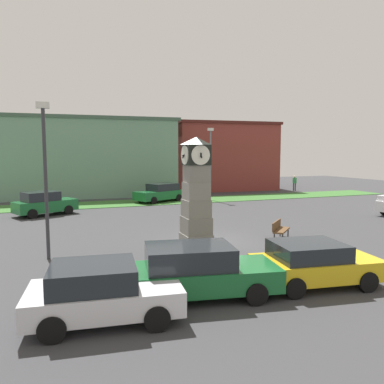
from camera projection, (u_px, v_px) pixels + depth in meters
ground_plane at (214, 242)px, 17.95m from camera, size 83.92×83.92×0.00m
clock_tower at (196, 198)px, 16.16m from camera, size 1.34×1.30×4.94m
bollard_near_tower at (186, 260)px, 13.03m from camera, size 0.23×0.23×1.04m
bollard_mid_row at (229, 259)px, 13.28m from camera, size 0.21×0.21×0.97m
car_navy_sedan at (102, 292)px, 9.47m from camera, size 4.02×2.41×1.48m
car_near_tower at (197, 271)px, 11.01m from camera, size 4.80×2.61×1.57m
car_by_building at (314, 263)px, 12.05m from camera, size 4.17×2.47×1.41m
car_far_lot at (44, 203)px, 25.66m from camera, size 4.37×3.21×1.64m
car_silver_hatch at (161, 193)px, 32.84m from camera, size 4.93×3.58×1.61m
bench at (280, 229)px, 18.56m from camera, size 1.52×1.49×0.90m
pedestrian_near_bench at (295, 182)px, 42.54m from camera, size 0.46×0.37×1.71m
street_lamp_near_road at (45, 170)px, 14.71m from camera, size 0.50×0.24×6.22m
street_lamp_far_side at (210, 159)px, 33.38m from camera, size 0.50×0.24×6.48m
warehouse_blue_far at (84, 157)px, 37.96m from camera, size 18.66×9.52×7.70m
storefront_low_left at (218, 156)px, 45.80m from camera, size 12.72×11.27×7.77m
grass_verge_far at (142, 202)px, 32.28m from camera, size 50.35×4.32×0.04m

